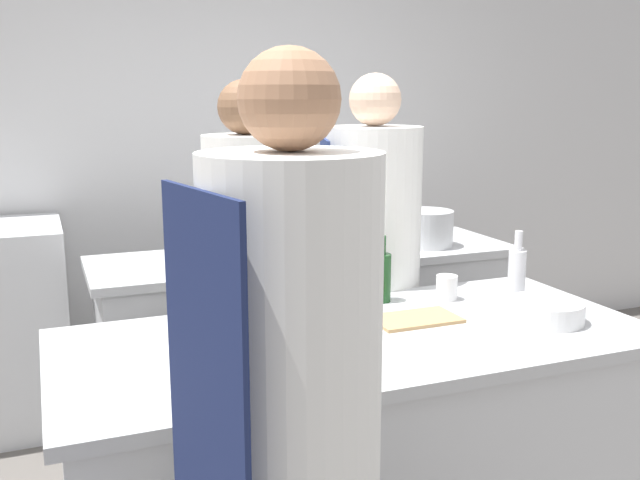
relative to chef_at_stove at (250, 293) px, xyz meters
The scene contains 15 objects.
wall_back 1.54m from the chef_at_stove, 83.13° to the left, with size 8.00×0.06×2.80m.
prep_counter 0.83m from the chef_at_stove, 76.11° to the right, with size 1.96×0.88×0.89m.
pass_counter 0.81m from the chef_at_stove, 49.04° to the left, with size 2.13×0.65×0.89m.
chef_at_stove is the anchor object (origin of this frame).
chef_at_pass_far 0.52m from the chef_at_stove, ahead, with size 0.46×0.44×1.75m.
bottle_olive_oil 0.57m from the chef_at_stove, 42.85° to the right, with size 0.08×0.08×0.25m.
bottle_vinegar 0.96m from the chef_at_stove, 94.87° to the right, with size 0.09×0.09×0.24m.
bottle_wine 1.06m from the chef_at_stove, 31.57° to the right, with size 0.07×0.07×0.27m.
bottle_cooking_oil 0.68m from the chef_at_stove, 111.52° to the right, with size 0.07×0.07×0.30m.
bottle_sauce 0.88m from the chef_at_stove, 107.72° to the right, with size 0.08×0.08×0.24m.
bowl_mixing_large 1.17m from the chef_at_stove, 44.47° to the right, with size 0.26×0.26×0.07m.
bowl_prep_small 0.49m from the chef_at_stove, 69.86° to the right, with size 0.28×0.28×0.09m.
cup 0.80m from the chef_at_stove, 34.64° to the right, with size 0.08×0.08×0.09m.
cutting_board 0.76m from the chef_at_stove, 56.93° to the right, with size 0.30×0.18×0.01m.
stockpot 1.17m from the chef_at_stove, 22.13° to the left, with size 0.28×0.28×0.19m.
Camera 1 is at (-0.95, -2.02, 1.67)m, focal length 40.00 mm.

